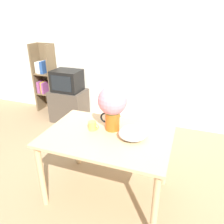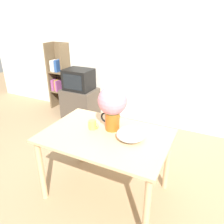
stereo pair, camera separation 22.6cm
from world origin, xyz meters
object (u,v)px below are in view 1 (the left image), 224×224
at_px(white_bowl, 133,133).
at_px(flower_vase, 112,104).
at_px(coffee_mug, 92,126).
at_px(tv_set, 67,81).

bearing_deg(white_bowl, flower_vase, 157.18).
bearing_deg(coffee_mug, white_bowl, -2.56).
distance_m(coffee_mug, tv_set, 1.91).
height_order(flower_vase, coffee_mug, flower_vase).
xyz_separation_m(flower_vase, white_bowl, (0.25, -0.11, -0.23)).
distance_m(flower_vase, tv_set, 2.00).
bearing_deg(coffee_mug, tv_set, 128.63).
relative_size(coffee_mug, tv_set, 0.23).
bearing_deg(flower_vase, tv_set, 134.58).
xyz_separation_m(coffee_mug, white_bowl, (0.45, -0.02, 0.01)).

